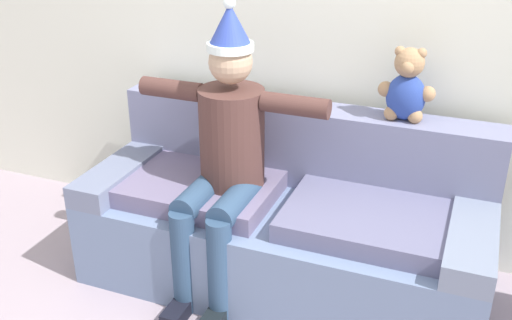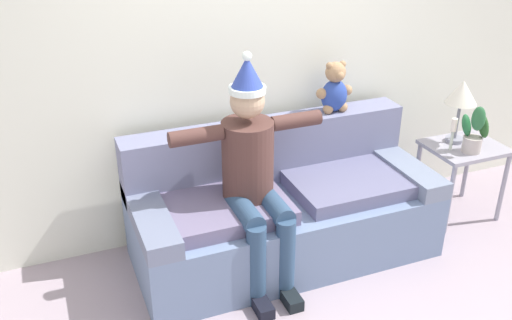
{
  "view_description": "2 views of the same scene",
  "coord_description": "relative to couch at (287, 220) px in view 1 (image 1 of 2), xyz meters",
  "views": [
    {
      "loc": [
        0.89,
        -1.68,
        2.05
      ],
      "look_at": [
        -0.15,
        0.94,
        0.73
      ],
      "focal_mm": 42.13,
      "sensor_mm": 36.0,
      "label": 1
    },
    {
      "loc": [
        -1.47,
        -2.17,
        2.48
      ],
      "look_at": [
        -0.28,
        0.82,
        0.89
      ],
      "focal_mm": 40.13,
      "sensor_mm": 36.0,
      "label": 2
    }
  ],
  "objects": [
    {
      "name": "back_wall",
      "position": [
        0.0,
        0.53,
        1.0
      ],
      "size": [
        7.0,
        0.1,
        2.7
      ],
      "primitive_type": "cube",
      "color": "white",
      "rests_on": "ground_plane"
    },
    {
      "name": "couch",
      "position": [
        0.0,
        0.0,
        0.0
      ],
      "size": [
        2.12,
        0.9,
        0.92
      ],
      "color": "slate",
      "rests_on": "ground_plane"
    },
    {
      "name": "person_seated",
      "position": [
        -0.29,
        -0.17,
        0.44
      ],
      "size": [
        1.02,
        0.77,
        1.55
      ],
      "color": "#50322D",
      "rests_on": "ground_plane"
    },
    {
      "name": "teddy_bear",
      "position": [
        0.53,
        0.27,
        0.74
      ],
      "size": [
        0.29,
        0.17,
        0.38
      ],
      "color": "#29429A",
      "rests_on": "couch"
    }
  ]
}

